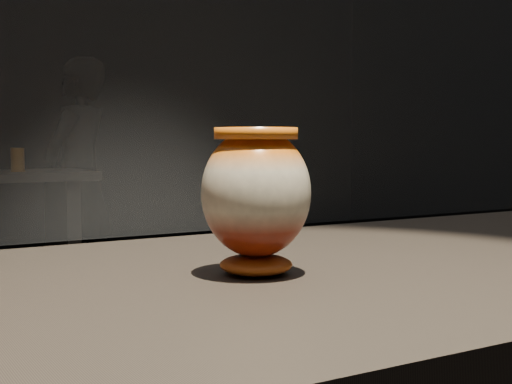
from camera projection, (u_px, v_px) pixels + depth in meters
main_vase at (256, 195)px, 0.96m from camera, size 0.20×0.20×0.20m
back_vase_right at (18, 160)px, 4.05m from camera, size 0.08×0.08×0.14m
visitor at (78, 179)px, 4.79m from camera, size 0.70×0.69×1.63m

